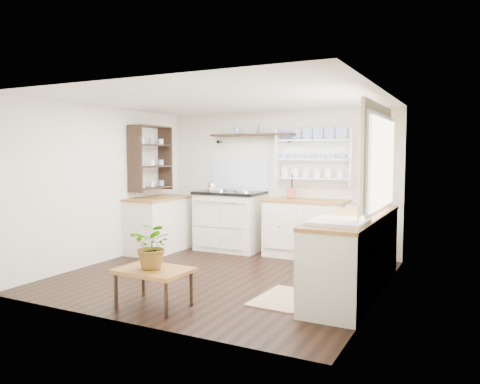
% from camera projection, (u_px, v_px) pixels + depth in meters
% --- Properties ---
extents(floor, '(4.00, 3.80, 0.01)m').
position_uv_depth(floor, '(223.00, 276.00, 6.15)').
color(floor, black).
rests_on(floor, ground).
extents(wall_back, '(4.00, 0.02, 2.30)m').
position_uv_depth(wall_back, '(278.00, 181.00, 7.75)').
color(wall_back, silver).
rests_on(wall_back, ground).
extents(wall_right, '(0.02, 3.80, 2.30)m').
position_uv_depth(wall_right, '(381.00, 195.00, 5.16)').
color(wall_right, silver).
rests_on(wall_right, ground).
extents(wall_left, '(0.02, 3.80, 2.30)m').
position_uv_depth(wall_left, '(105.00, 185.00, 6.96)').
color(wall_left, silver).
rests_on(wall_left, ground).
extents(ceiling, '(4.00, 3.80, 0.01)m').
position_uv_depth(ceiling, '(222.00, 99.00, 5.96)').
color(ceiling, white).
rests_on(ceiling, wall_back).
extents(window, '(0.08, 1.55, 1.22)m').
position_uv_depth(window, '(379.00, 158.00, 5.28)').
color(window, white).
rests_on(window, wall_right).
extents(aga_cooker, '(1.10, 0.76, 1.02)m').
position_uv_depth(aga_cooker, '(230.00, 220.00, 7.83)').
color(aga_cooker, beige).
rests_on(aga_cooker, floor).
extents(back_cabinets, '(1.27, 0.63, 0.90)m').
position_uv_depth(back_cabinets, '(306.00, 228.00, 7.27)').
color(back_cabinets, silver).
rests_on(back_cabinets, floor).
extents(right_cabinets, '(0.62, 2.43, 0.90)m').
position_uv_depth(right_cabinets, '(354.00, 253.00, 5.44)').
color(right_cabinets, silver).
rests_on(right_cabinets, floor).
extents(belfast_sink, '(0.55, 0.60, 0.45)m').
position_uv_depth(belfast_sink, '(338.00, 234.00, 4.74)').
color(belfast_sink, white).
rests_on(belfast_sink, right_cabinets).
extents(left_cabinets, '(0.62, 1.13, 0.90)m').
position_uv_depth(left_cabinets, '(159.00, 224.00, 7.68)').
color(left_cabinets, silver).
rests_on(left_cabinets, floor).
extents(plate_rack, '(1.20, 0.22, 0.90)m').
position_uv_depth(plate_rack, '(315.00, 157.00, 7.39)').
color(plate_rack, white).
rests_on(plate_rack, wall_back).
extents(high_shelf, '(1.50, 0.29, 0.16)m').
position_uv_depth(high_shelf, '(253.00, 136.00, 7.76)').
color(high_shelf, black).
rests_on(high_shelf, wall_back).
extents(left_shelving, '(0.28, 0.80, 1.05)m').
position_uv_depth(left_shelving, '(151.00, 157.00, 7.65)').
color(left_shelving, black).
rests_on(left_shelving, wall_left).
extents(kettle, '(0.17, 0.17, 0.20)m').
position_uv_depth(kettle, '(212.00, 188.00, 7.81)').
color(kettle, silver).
rests_on(kettle, aga_cooker).
extents(utensil_crock, '(0.13, 0.13, 0.15)m').
position_uv_depth(utensil_crock, '(291.00, 193.00, 7.42)').
color(utensil_crock, '#9D4A39').
rests_on(utensil_crock, back_cabinets).
extents(center_table, '(0.76, 0.56, 0.41)m').
position_uv_depth(center_table, '(154.00, 273.00, 4.90)').
color(center_table, brown).
rests_on(center_table, floor).
extents(potted_plant, '(0.49, 0.44, 0.49)m').
position_uv_depth(potted_plant, '(153.00, 246.00, 4.88)').
color(potted_plant, '#3F7233').
rests_on(potted_plant, center_table).
extents(floor_rug, '(0.60, 0.88, 0.02)m').
position_uv_depth(floor_rug, '(284.00, 298.00, 5.19)').
color(floor_rug, '#9E7C5C').
rests_on(floor_rug, floor).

